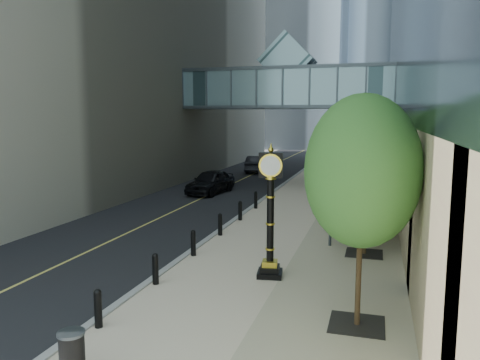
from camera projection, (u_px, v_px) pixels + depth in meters
name	position (u px, v px, depth m)	size (l,w,h in m)	color
road	(270.00, 166.00, 50.17)	(8.00, 180.00, 0.02)	black
sidewalk	(347.00, 168.00, 47.93)	(8.00, 180.00, 0.06)	beige
curb	(308.00, 167.00, 49.05)	(0.25, 180.00, 0.07)	gray
distant_tower_c	(343.00, 10.00, 121.47)	(22.00, 22.00, 65.00)	silver
skywalk	(288.00, 86.00, 36.59)	(17.00, 4.20, 5.80)	slate
entrance_canopy	(367.00, 141.00, 21.96)	(3.00, 8.00, 4.38)	#383F44
bollard_row	(208.00, 234.00, 19.44)	(0.20, 16.20, 0.90)	black
street_trees	(371.00, 145.00, 23.87)	(2.89, 28.88, 5.95)	black
street_clock	(270.00, 221.00, 15.40)	(0.92, 0.92, 4.33)	black
trash_bin	(72.00, 355.00, 9.61)	(0.52, 0.52, 0.90)	black
pedestrian	(381.00, 219.00, 20.69)	(0.58, 0.38, 1.58)	beige
car_near	(211.00, 182.00, 32.50)	(1.93, 4.80, 1.64)	black
car_far	(257.00, 164.00, 44.72)	(1.65, 4.72, 1.56)	black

